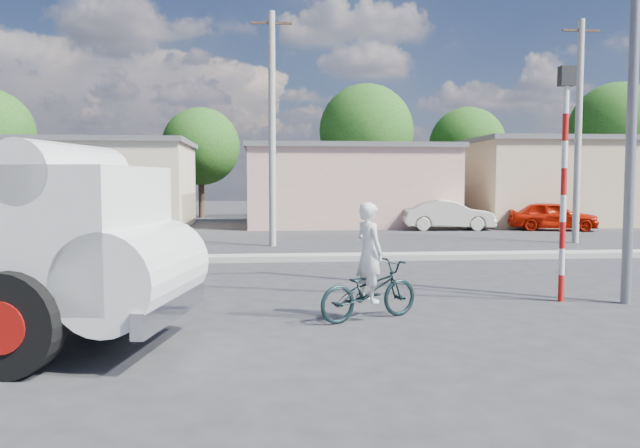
{
  "coord_description": "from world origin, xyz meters",
  "views": [
    {
      "loc": [
        -2.42,
        -9.6,
        2.27
      ],
      "look_at": [
        -1.09,
        4.21,
        1.3
      ],
      "focal_mm": 35.0,
      "sensor_mm": 36.0,
      "label": 1
    }
  ],
  "objects": [
    {
      "name": "utility_poles",
      "position": [
        3.25,
        12.0,
        4.07
      ],
      "size": [
        35.4,
        0.24,
        8.0
      ],
      "color": "#99968E",
      "rests_on": "ground"
    },
    {
      "name": "traffic_pole",
      "position": [
        3.2,
        1.5,
        2.59
      ],
      "size": [
        0.28,
        0.18,
        4.36
      ],
      "color": "red",
      "rests_on": "ground"
    },
    {
      "name": "streetlight",
      "position": [
        4.14,
        1.2,
        4.96
      ],
      "size": [
        2.34,
        0.22,
        9.0
      ],
      "color": "slate",
      "rests_on": "ground"
    },
    {
      "name": "ground_plane",
      "position": [
        0.0,
        0.0,
        0.0
      ],
      "size": [
        120.0,
        120.0,
        0.0
      ],
      "primitive_type": "plane",
      "color": "#29292C",
      "rests_on": "ground"
    },
    {
      "name": "car_red",
      "position": [
        10.87,
        17.61,
        0.66
      ],
      "size": [
        4.17,
        2.62,
        1.32
      ],
      "primitive_type": "imported",
      "rotation": [
        0.0,
        0.0,
        1.28
      ],
      "color": "#B41403",
      "rests_on": "ground"
    },
    {
      "name": "tree_row",
      "position": [
        7.45,
        28.53,
        4.96
      ],
      "size": [
        51.24,
        7.43,
        8.42
      ],
      "color": "#38281E",
      "rests_on": "ground"
    },
    {
      "name": "car_cream",
      "position": [
        6.17,
        18.31,
        0.68
      ],
      "size": [
        4.25,
        1.76,
        1.37
      ],
      "primitive_type": "imported",
      "rotation": [
        0.0,
        0.0,
        1.5
      ],
      "color": "beige",
      "rests_on": "ground"
    },
    {
      "name": "building_row",
      "position": [
        1.1,
        22.0,
        2.13
      ],
      "size": [
        37.8,
        7.3,
        4.44
      ],
      "color": "beige",
      "rests_on": "ground"
    },
    {
      "name": "median",
      "position": [
        0.0,
        8.0,
        0.08
      ],
      "size": [
        40.0,
        0.8,
        0.16
      ],
      "primitive_type": "cube",
      "color": "#99968E",
      "rests_on": "ground"
    },
    {
      "name": "cyclist",
      "position": [
        -0.66,
        0.32,
        0.81
      ],
      "size": [
        0.6,
        0.7,
        1.62
      ],
      "primitive_type": "imported",
      "rotation": [
        0.0,
        0.0,
        2.0
      ],
      "color": "silver",
      "rests_on": "ground"
    },
    {
      "name": "bicycle",
      "position": [
        -0.66,
        0.32,
        0.48
      ],
      "size": [
        1.93,
        1.34,
        0.96
      ],
      "primitive_type": "imported",
      "rotation": [
        0.0,
        0.0,
        2.0
      ],
      "color": "black",
      "rests_on": "ground"
    }
  ]
}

